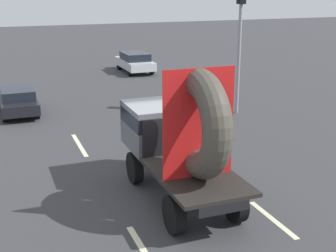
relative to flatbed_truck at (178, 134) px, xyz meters
The scene contains 9 objects.
ground_plane 2.02m from the flatbed_truck, 103.86° to the left, with size 120.00×120.00×0.00m, color #38383A.
flatbed_truck is the anchor object (origin of this frame).
distant_sedan 11.65m from the flatbed_truck, 108.20° to the left, with size 1.63×3.79×1.24m.
traffic_light 9.79m from the flatbed_truck, 50.65° to the left, with size 0.42×0.36×5.94m.
lane_dash_left_near 3.54m from the flatbed_truck, 127.10° to the right, with size 2.33×0.16×0.01m, color beige.
lane_dash_left_far 6.07m from the flatbed_truck, 108.25° to the left, with size 2.72×0.16×0.01m, color beige.
lane_dash_right_near 3.41m from the flatbed_truck, 50.39° to the right, with size 2.14×0.16×0.01m, color beige.
lane_dash_right_far 6.48m from the flatbed_truck, 73.03° to the left, with size 2.46×0.16×0.01m, color beige.
oncoming_car 20.10m from the flatbed_truck, 76.30° to the left, with size 1.79×4.17×1.36m.
Camera 1 is at (-4.48, -12.02, 5.88)m, focal length 49.52 mm.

